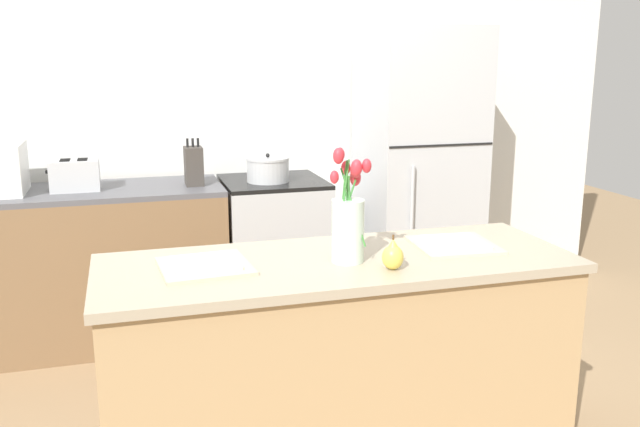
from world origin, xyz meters
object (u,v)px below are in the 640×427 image
pear_figurine (393,256)px  cooking_pot (268,169)px  flower_vase (348,221)px  plate_setting_right (454,244)px  plate_setting_left (205,265)px  stove_range (274,252)px  refrigerator (418,173)px  knife_block (194,166)px  toaster (75,175)px

pear_figurine → cooking_pot: size_ratio=0.50×
flower_vase → plate_setting_right: 0.50m
plate_setting_left → stove_range: bearing=69.1°
cooking_pot → refrigerator: bearing=3.0°
pear_figurine → stove_range: bearing=91.5°
pear_figurine → plate_setting_right: pear_figurine is taller
refrigerator → plate_setting_left: refrigerator is taller
cooking_pot → stove_range: bearing=50.8°
cooking_pot → knife_block: 0.43m
toaster → plate_setting_right: bearing=-45.6°
flower_vase → cooking_pot: size_ratio=1.69×
knife_block → flower_vase: bearing=-76.1°
refrigerator → plate_setting_right: size_ratio=5.33×
stove_range → plate_setting_right: bearing=-75.7°
pear_figurine → plate_setting_left: bearing=162.2°
flower_vase → knife_block: flower_vase is taller
refrigerator → flower_vase: refrigerator is taller
pear_figurine → plate_setting_left: 0.68m
refrigerator → cooking_pot: size_ratio=7.07×
pear_figurine → knife_block: size_ratio=0.47×
refrigerator → cooking_pot: 1.00m
plate_setting_left → flower_vase: bearing=-7.8°
stove_range → toaster: bearing=-179.2°
plate_setting_right → cooking_pot: bearing=106.2°
refrigerator → flower_vase: size_ratio=4.19×
plate_setting_left → knife_block: bearing=85.3°
stove_range → pear_figurine: bearing=-88.5°
refrigerator → toaster: (-2.07, -0.02, 0.09)m
pear_figurine → knife_block: (-0.52, 1.74, 0.08)m
toaster → cooking_pot: 1.08m
flower_vase → knife_block: 1.65m
cooking_pot → pear_figurine: bearing=-87.1°
flower_vase → plate_setting_left: flower_vase is taller
toaster → knife_block: 0.65m
toaster → stove_range: bearing=0.8°
refrigerator → pear_figurine: bearing=-117.0°
cooking_pot → flower_vase: bearing=-91.3°
plate_setting_left → knife_block: 1.54m
stove_range → toaster: 1.24m
knife_block → toaster: bearing=178.1°
plate_setting_right → toaster: size_ratio=1.22×
plate_setting_left → plate_setting_right: size_ratio=1.00×
refrigerator → plate_setting_right: bearing=-109.4°
flower_vase → cooking_pot: 1.59m
refrigerator → flower_vase: (-1.03, -1.64, 0.14)m
flower_vase → plate_setting_left: size_ratio=1.27×
plate_setting_right → knife_block: knife_block is taller
flower_vase → pear_figurine: flower_vase is taller
plate_setting_right → cooking_pot: (-0.44, 1.52, 0.08)m
pear_figurine → plate_setting_right: 0.41m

